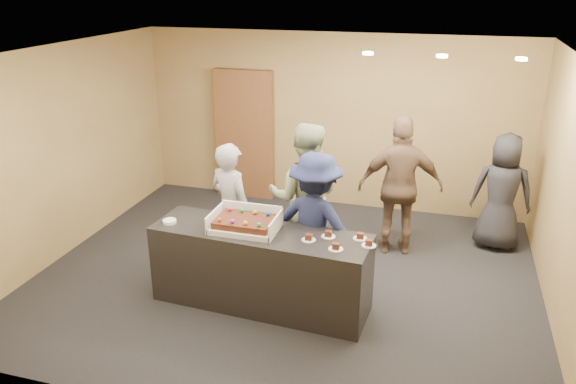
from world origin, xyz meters
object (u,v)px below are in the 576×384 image
Objects in this scene: cake_box at (246,225)px; person_dark_suit at (502,192)px; person_server_grey at (231,209)px; storage_cabinet at (244,135)px; person_sage_man at (305,197)px; person_navy_man at (315,224)px; plate_stack at (170,221)px; serving_counter at (261,268)px; sheet_cake at (245,221)px; person_brown_extra at (400,187)px.

cake_box is 0.45× the size of person_dark_suit.
storage_cabinet is at bearing -51.51° from person_server_grey.
person_navy_man is (0.26, -0.53, -0.09)m from person_sage_man.
person_dark_suit is at bearing 32.41° from plate_stack.
sheet_cake is at bearing -176.38° from serving_counter.
person_sage_man reaches higher than plate_stack.
person_sage_man is (1.56, -2.10, -0.11)m from storage_cabinet.
sheet_cake is (1.15, -3.10, -0.05)m from storage_cabinet.
storage_cabinet is at bearing 110.52° from cake_box.
serving_counter is 0.57m from sheet_cake.
person_server_grey is 1.05× the size of person_dark_suit.
sheet_cake is at bearing 38.09° from person_brown_extra.
person_brown_extra reaches higher than sheet_cake.
person_server_grey is 0.99× the size of person_navy_man.
plate_stack reaches higher than serving_counter.
person_brown_extra is at bearing 49.22° from sheet_cake.
person_sage_man is at bearing -133.66° from person_server_grey.
sheet_cake is 0.36× the size of person_navy_man.
storage_cabinet is 2.59m from person_server_grey.
serving_counter is 1.28× the size of person_sage_man.
person_sage_man is at bearing 80.12° from serving_counter.
cake_box is 0.06m from sheet_cake.
person_dark_suit is at bearing -169.35° from person_brown_extra.
serving_counter is 1.44× the size of person_server_grey.
plate_stack is (-0.87, -0.07, -0.08)m from sheet_cake.
storage_cabinet is 3.28m from cake_box.
plate_stack is 0.84m from person_server_grey.
sheet_cake is at bearing 46.25° from person_navy_man.
plate_stack is 2.98m from person_brown_extra.
person_dark_suit is (2.11, 1.79, -0.05)m from person_navy_man.
person_navy_man is at bearing 45.93° from person_brown_extra.
plate_stack is (-1.04, -0.07, 0.47)m from serving_counter.
person_dark_suit is at bearing 38.62° from cake_box.
person_server_grey is 0.91m from person_sage_man.
person_brown_extra is (1.09, 0.74, -0.01)m from person_sage_man.
person_server_grey is at bearing 19.12° from person_brown_extra.
cake_box is 0.38× the size of person_sage_man.
plate_stack is at bearing 26.19° from person_brown_extra.
person_server_grey is at bearing 30.33° from person_dark_suit.
person_dark_suit is (1.29, 0.51, -0.13)m from person_brown_extra.
person_navy_man is at bearing -166.40° from person_server_grey.
serving_counter is 3.47m from person_dark_suit.
sheet_cake is (-0.00, -0.03, 0.05)m from cake_box.
storage_cabinet is 4.03m from person_dark_suit.
serving_counter is at bearing -66.89° from storage_cabinet.
person_sage_man is 1.11× the size of person_navy_man.
sheet_cake is 0.83m from person_navy_man.
person_brown_extra is (0.82, 1.27, 0.08)m from person_navy_man.
storage_cabinet is 2.92× the size of cake_box.
person_navy_man is at bearing 46.46° from serving_counter.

